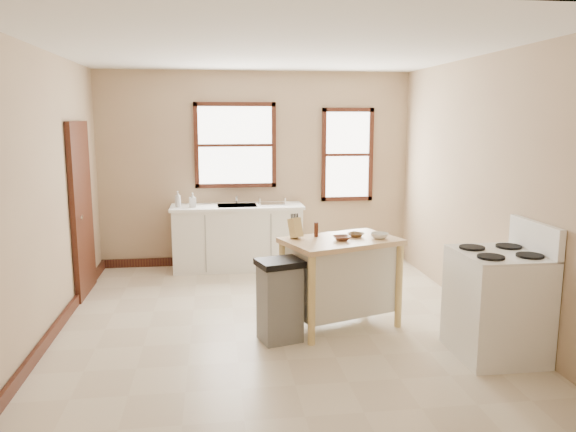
# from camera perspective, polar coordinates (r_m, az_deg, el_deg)

# --- Properties ---
(floor) EXTENTS (5.00, 5.00, 0.00)m
(floor) POSITION_cam_1_polar(r_m,az_deg,el_deg) (6.08, -1.28, -10.65)
(floor) COLOR beige
(floor) RESTS_ON ground
(ceiling) EXTENTS (5.00, 5.00, 0.00)m
(ceiling) POSITION_cam_1_polar(r_m,az_deg,el_deg) (5.73, -1.39, 16.57)
(ceiling) COLOR white
(ceiling) RESTS_ON ground
(wall_back) EXTENTS (4.50, 0.04, 2.80)m
(wall_back) POSITION_cam_1_polar(r_m,az_deg,el_deg) (8.21, -3.24, 4.76)
(wall_back) COLOR tan
(wall_back) RESTS_ON ground
(wall_left) EXTENTS (0.04, 5.00, 2.80)m
(wall_left) POSITION_cam_1_polar(r_m,az_deg,el_deg) (5.93, -23.48, 1.97)
(wall_left) COLOR tan
(wall_left) RESTS_ON ground
(wall_right) EXTENTS (0.04, 5.00, 2.80)m
(wall_right) POSITION_cam_1_polar(r_m,az_deg,el_deg) (6.39, 19.19, 2.75)
(wall_right) COLOR tan
(wall_right) RESTS_ON ground
(window_main) EXTENTS (1.17, 0.06, 1.22)m
(window_main) POSITION_cam_1_polar(r_m,az_deg,el_deg) (8.15, -5.37, 7.16)
(window_main) COLOR black
(window_main) RESTS_ON wall_back
(window_side) EXTENTS (0.77, 0.06, 1.37)m
(window_side) POSITION_cam_1_polar(r_m,az_deg,el_deg) (8.39, 6.04, 6.20)
(window_side) COLOR black
(window_side) RESTS_ON wall_back
(door_left) EXTENTS (0.06, 0.90, 2.10)m
(door_left) POSITION_cam_1_polar(r_m,az_deg,el_deg) (7.22, -20.22, 0.65)
(door_left) COLOR black
(door_left) RESTS_ON ground
(baseboard_back) EXTENTS (4.50, 0.04, 0.12)m
(baseboard_back) POSITION_cam_1_polar(r_m,az_deg,el_deg) (8.41, -3.13, -4.38)
(baseboard_back) COLOR black
(baseboard_back) RESTS_ON ground
(baseboard_left) EXTENTS (0.04, 5.00, 0.12)m
(baseboard_left) POSITION_cam_1_polar(r_m,az_deg,el_deg) (6.24, -22.36, -10.30)
(baseboard_left) COLOR black
(baseboard_left) RESTS_ON ground
(sink_counter) EXTENTS (1.86, 0.62, 0.92)m
(sink_counter) POSITION_cam_1_polar(r_m,az_deg,el_deg) (8.04, -5.14, -2.15)
(sink_counter) COLOR white
(sink_counter) RESTS_ON ground
(faucet) EXTENTS (0.03, 0.03, 0.22)m
(faucet) POSITION_cam_1_polar(r_m,az_deg,el_deg) (8.12, -5.26, 2.05)
(faucet) COLOR silver
(faucet) RESTS_ON sink_counter
(soap_bottle_a) EXTENTS (0.10, 0.10, 0.22)m
(soap_bottle_a) POSITION_cam_1_polar(r_m,az_deg,el_deg) (7.91, -11.12, 1.70)
(soap_bottle_a) COLOR #B2B2B2
(soap_bottle_a) RESTS_ON sink_counter
(soap_bottle_b) EXTENTS (0.10, 0.10, 0.20)m
(soap_bottle_b) POSITION_cam_1_polar(r_m,az_deg,el_deg) (7.88, -9.66, 1.63)
(soap_bottle_b) COLOR #B2B2B2
(soap_bottle_b) RESTS_ON sink_counter
(dish_rack) EXTENTS (0.40, 0.31, 0.09)m
(dish_rack) POSITION_cam_1_polar(r_m,az_deg,el_deg) (7.99, -1.67, 1.50)
(dish_rack) COLOR silver
(dish_rack) RESTS_ON sink_counter
(kitchen_island) EXTENTS (1.30, 1.05, 0.92)m
(kitchen_island) POSITION_cam_1_polar(r_m,az_deg,el_deg) (5.85, 5.34, -6.74)
(kitchen_island) COLOR #D9AD7F
(kitchen_island) RESTS_ON ground
(knife_block) EXTENTS (0.14, 0.14, 0.20)m
(knife_block) POSITION_cam_1_polar(r_m,az_deg,el_deg) (5.71, 0.75, -1.30)
(knife_block) COLOR tan
(knife_block) RESTS_ON kitchen_island
(pepper_grinder) EXTENTS (0.06, 0.06, 0.15)m
(pepper_grinder) POSITION_cam_1_polar(r_m,az_deg,el_deg) (5.81, 2.88, -1.39)
(pepper_grinder) COLOR #401D11
(pepper_grinder) RESTS_ON kitchen_island
(bowl_a) EXTENTS (0.19, 0.19, 0.04)m
(bowl_a) POSITION_cam_1_polar(r_m,az_deg,el_deg) (5.67, 5.48, -2.24)
(bowl_a) COLOR brown
(bowl_a) RESTS_ON kitchen_island
(bowl_b) EXTENTS (0.23, 0.23, 0.04)m
(bowl_b) POSITION_cam_1_polar(r_m,az_deg,el_deg) (5.85, 6.92, -1.91)
(bowl_b) COLOR brown
(bowl_b) RESTS_ON kitchen_island
(bowl_c) EXTENTS (0.19, 0.19, 0.06)m
(bowl_c) POSITION_cam_1_polar(r_m,az_deg,el_deg) (5.80, 9.28, -2.00)
(bowl_c) COLOR silver
(bowl_c) RESTS_ON kitchen_island
(trash_bin) EXTENTS (0.49, 0.45, 0.81)m
(trash_bin) POSITION_cam_1_polar(r_m,az_deg,el_deg) (5.47, -0.84, -8.57)
(trash_bin) COLOR slate
(trash_bin) RESTS_ON ground
(gas_stove) EXTENTS (0.77, 0.78, 1.23)m
(gas_stove) POSITION_cam_1_polar(r_m,az_deg,el_deg) (5.41, 20.51, -7.05)
(gas_stove) COLOR white
(gas_stove) RESTS_ON ground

